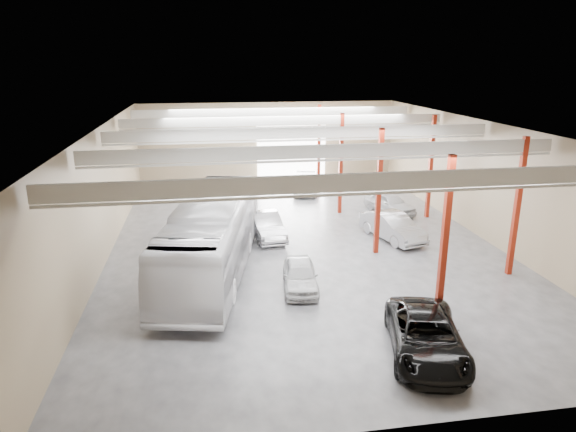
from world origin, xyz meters
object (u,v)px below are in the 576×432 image
object	(u,v)px
black_sedan	(426,336)
car_row_a	(300,275)
coach_bus	(213,236)
car_right_far	(390,203)
car_right_near	(392,226)
car_row_c	(305,185)
car_row_b	(266,226)

from	to	relation	value
black_sedan	car_row_a	distance (m)	7.29
coach_bus	car_right_far	distance (m)	15.28
coach_bus	car_right_near	bearing A→B (deg)	28.48
black_sedan	car_row_c	world-z (taller)	black_sedan
black_sedan	car_row_b	distance (m)	14.52
car_row_c	car_right_far	xyz separation A→B (m)	(4.78, -6.64, 0.05)
car_row_c	car_right_far	bearing A→B (deg)	-42.31
car_right_near	coach_bus	bearing A→B (deg)	-178.95
car_row_b	car_right_near	bearing A→B (deg)	-17.99
car_row_b	coach_bus	bearing A→B (deg)	-131.34
car_row_a	car_row_b	world-z (taller)	car_row_b
coach_bus	car_right_near	world-z (taller)	coach_bus
car_right_near	car_right_far	xyz separation A→B (m)	(1.78, 5.35, -0.08)
car_row_a	car_right_near	xyz separation A→B (m)	(6.80, 6.01, 0.13)
car_row_a	car_row_c	size ratio (longest dim) A/B	0.84
coach_bus	car_row_c	xyz separation A→B (m)	(7.78, 15.26, -1.23)
black_sedan	car_right_near	world-z (taller)	car_right_near
coach_bus	car_right_far	size ratio (longest dim) A/B	3.21
coach_bus	car_right_far	bearing A→B (deg)	46.08
coach_bus	car_row_c	world-z (taller)	coach_bus
car_row_b	car_right_far	distance (m)	10.05
coach_bus	car_row_a	bearing A→B (deg)	-22.88
car_right_far	car_right_near	bearing A→B (deg)	-127.99
car_row_c	car_row_b	bearing A→B (deg)	-101.26
coach_bus	car_row_b	xyz separation A→B (m)	(3.28, 4.76, -1.16)
car_row_a	car_right_near	world-z (taller)	car_right_near
car_row_c	car_right_near	xyz separation A→B (m)	(3.00, -11.99, 0.12)
coach_bus	car_row_b	bearing A→B (deg)	67.04
car_row_a	coach_bus	bearing A→B (deg)	152.46
car_row_a	car_row_b	distance (m)	7.53
car_right_near	car_right_far	distance (m)	5.64
coach_bus	car_row_c	bearing A→B (deg)	74.63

